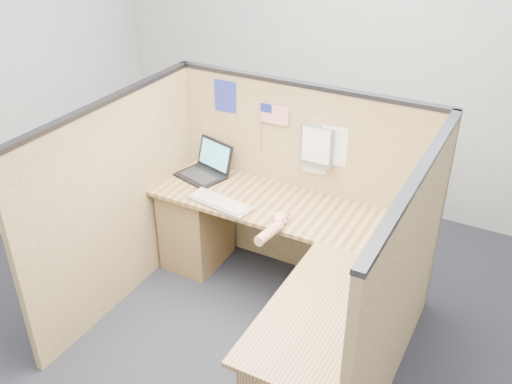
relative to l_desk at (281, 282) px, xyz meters
The scene contains 13 objects.
floor 0.52m from the l_desk, 122.80° to the right, with size 5.00×5.00×0.00m, color black.
wall_back 2.22m from the l_desk, 95.35° to the left, with size 5.00×5.00×0.00m, color #A8AAAD.
cubicle_partitions 0.44m from the l_desk, 142.47° to the left, with size 2.06×1.83×1.53m.
l_desk is the anchor object (origin of this frame).
laptop 1.14m from the l_desk, 150.09° to the left, with size 0.40×0.41×0.25m.
keyboard 0.71m from the l_desk, 161.94° to the left, with size 0.51×0.24×0.03m.
mouse 0.42m from the l_desk, 119.21° to the left, with size 0.10×0.06×0.04m, color silver.
hand_forearm 0.39m from the l_desk, 149.78° to the left, with size 0.11×0.37×0.08m.
blue_poster 1.42m from the l_desk, 140.00° to the left, with size 0.18×0.00×0.24m, color navy.
american_flag 1.18m from the l_desk, 122.61° to the left, with size 0.22×0.01×0.38m.
file_holder 0.97m from the l_desk, 95.19° to the left, with size 0.24×0.05×0.30m.
paper_left 1.00m from the l_desk, 83.45° to the left, with size 0.23×0.00×0.29m, color white.
paper_right 0.93m from the l_desk, 94.44° to the left, with size 0.23×0.00×0.29m, color white.
Camera 1 is at (1.46, -2.43, 2.81)m, focal length 40.00 mm.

